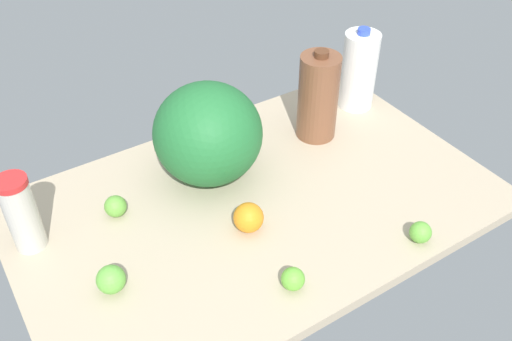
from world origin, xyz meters
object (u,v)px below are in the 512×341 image
at_px(lime_far_back, 115,206).
at_px(lime_loose, 420,232).
at_px(lime_by_jug, 293,279).
at_px(milk_jug, 359,70).
at_px(orange_near_front, 249,218).
at_px(watermelon, 208,134).
at_px(lime_beside_bowl, 111,279).
at_px(chocolate_milk_jug, 318,97).
at_px(tumbler_cup, 21,213).

relative_size(lime_far_back, lime_loose, 1.05).
relative_size(lime_far_back, lime_by_jug, 1.05).
bearing_deg(milk_jug, orange_near_front, 26.41).
height_order(watermelon, milk_jug, watermelon).
bearing_deg(lime_beside_bowl, milk_jug, -162.95).
xyz_separation_m(watermelon, chocolate_milk_jug, (-0.35, 0.00, -0.01)).
bearing_deg(lime_far_back, orange_near_front, 138.80).
distance_m(orange_near_front, lime_far_back, 0.33).
xyz_separation_m(orange_near_front, lime_loose, (-0.32, 0.25, -0.01)).
bearing_deg(chocolate_milk_jug, lime_far_back, 0.67).
bearing_deg(tumbler_cup, lime_loose, 148.19).
relative_size(chocolate_milk_jug, milk_jug, 1.05).
distance_m(watermelon, orange_near_front, 0.25).
xyz_separation_m(lime_by_jug, lime_loose, (-0.33, 0.05, -0.00)).
height_order(chocolate_milk_jug, lime_beside_bowl, chocolate_milk_jug).
relative_size(milk_jug, lime_far_back, 4.71).
xyz_separation_m(milk_jug, orange_near_front, (0.57, 0.29, -0.08)).
height_order(watermelon, orange_near_front, watermelon).
height_order(chocolate_milk_jug, lime_loose, chocolate_milk_jug).
bearing_deg(lime_loose, lime_by_jug, -8.15).
height_order(watermelon, lime_loose, watermelon).
height_order(milk_jug, lime_by_jug, milk_jug).
xyz_separation_m(chocolate_milk_jug, lime_far_back, (0.62, 0.01, -0.10)).
height_order(tumbler_cup, lime_far_back, tumbler_cup).
height_order(orange_near_front, lime_by_jug, orange_near_front).
bearing_deg(lime_by_jug, orange_near_front, -93.91).
bearing_deg(lime_beside_bowl, lime_far_back, -114.00).
bearing_deg(chocolate_milk_jug, lime_by_jug, 47.87).
xyz_separation_m(lime_by_jug, lime_beside_bowl, (0.33, -0.21, 0.01)).
distance_m(watermelon, tumbler_cup, 0.48).
distance_m(chocolate_milk_jug, orange_near_front, 0.44).
height_order(tumbler_cup, lime_beside_bowl, tumbler_cup).
bearing_deg(orange_near_front, milk_jug, -153.59).
relative_size(chocolate_milk_jug, lime_far_back, 4.93).
bearing_deg(milk_jug, lime_loose, 64.46).
relative_size(milk_jug, lime_beside_bowl, 4.05).
bearing_deg(lime_beside_bowl, chocolate_milk_jug, -162.79).
relative_size(milk_jug, lime_by_jug, 4.92).
distance_m(chocolate_milk_jug, lime_far_back, 0.63).
height_order(milk_jug, lime_loose, milk_jug).
height_order(watermelon, lime_by_jug, watermelon).
distance_m(lime_beside_bowl, lime_loose, 0.71).
xyz_separation_m(chocolate_milk_jug, milk_jug, (-0.20, -0.06, -0.01)).
distance_m(watermelon, lime_beside_bowl, 0.44).
height_order(milk_jug, tumbler_cup, milk_jug).
xyz_separation_m(watermelon, lime_far_back, (0.27, 0.01, -0.11)).
distance_m(milk_jug, orange_near_front, 0.65).
height_order(lime_far_back, lime_by_jug, lime_far_back).
relative_size(watermelon, orange_near_front, 3.82).
distance_m(lime_far_back, lime_beside_bowl, 0.24).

